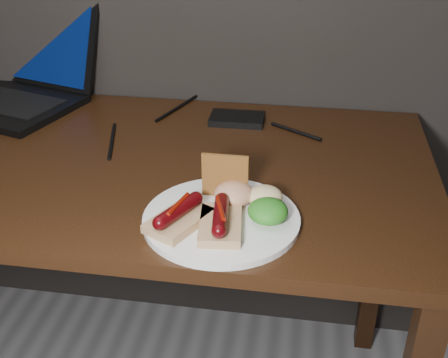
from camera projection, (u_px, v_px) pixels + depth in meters
name	position (u px, v px, depth m)	size (l,w,h in m)	color
desk	(108.00, 191.00, 1.25)	(1.40, 0.70, 0.75)	#331C0C
laptop	(14.00, 80.00, 1.47)	(0.46, 0.44, 0.25)	black
hard_drive	(237.00, 119.00, 1.36)	(0.13, 0.08, 0.02)	black
desk_cables	(116.00, 123.00, 1.35)	(1.01, 0.42, 0.01)	black
plate	(221.00, 219.00, 0.98)	(0.28, 0.28, 0.01)	white
bread_sausage_left	(179.00, 216.00, 0.95)	(0.11, 0.13, 0.04)	tan
bread_sausage_center	(220.00, 221.00, 0.94)	(0.08, 0.12, 0.04)	tan
crispbread	(225.00, 176.00, 1.02)	(0.09, 0.01, 0.09)	#965829
salad_greens	(268.00, 211.00, 0.96)	(0.07, 0.07, 0.04)	#145C12
salsa_mound	(234.00, 193.00, 1.01)	(0.07, 0.07, 0.04)	#9D1D0F
coleslaw_mound	(265.00, 197.00, 1.00)	(0.06, 0.06, 0.04)	silver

